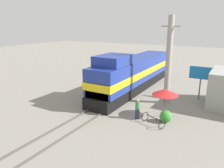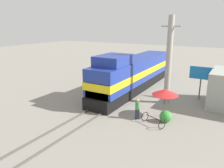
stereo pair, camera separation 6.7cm
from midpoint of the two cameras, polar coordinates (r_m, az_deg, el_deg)
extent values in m
plane|color=gray|center=(22.73, 1.37, -3.95)|extent=(120.00, 120.00, 0.00)
cube|color=#4C4742|center=(23.04, -0.20, -3.48)|extent=(0.08, 28.93, 0.15)
cube|color=#4C4742|center=(22.39, 2.98, -4.07)|extent=(0.08, 28.93, 0.15)
cube|color=black|center=(26.16, 5.81, -0.09)|extent=(2.65, 16.84, 1.15)
cube|color=navy|center=(25.72, 5.92, 3.89)|extent=(2.88, 16.16, 2.56)
cube|color=yellow|center=(25.77, 5.91, 3.33)|extent=(2.92, 16.33, 0.70)
cube|color=yellow|center=(19.94, -2.34, -1.15)|extent=(2.45, 2.36, 1.41)
cube|color=navy|center=(20.97, 0.32, 6.24)|extent=(2.71, 3.70, 0.96)
cylinder|color=#9E998E|center=(21.34, 14.46, 5.85)|extent=(0.55, 0.55, 8.34)
cube|color=#9E998E|center=(21.08, 15.05, 14.37)|extent=(1.80, 0.12, 0.12)
cylinder|color=#4C4C4C|center=(18.65, 13.44, -5.03)|extent=(0.05, 0.05, 2.32)
cone|color=red|center=(18.32, 13.64, -1.99)|extent=(2.15, 2.15, 0.48)
cube|color=#595959|center=(24.07, 21.82, -1.28)|extent=(0.12, 0.12, 2.16)
cube|color=#1972BF|center=(23.67, 22.23, 2.69)|extent=(2.30, 0.08, 1.27)
sphere|color=#388C38|center=(17.96, 13.75, -8.19)|extent=(0.97, 0.97, 0.97)
cube|color=#2D3347|center=(18.15, 6.49, -7.79)|extent=(0.30, 0.20, 0.83)
cylinder|color=#337F3F|center=(17.87, 6.56, -5.60)|extent=(0.34, 0.34, 0.66)
sphere|color=tan|center=(17.72, 6.60, -4.24)|extent=(0.24, 0.24, 0.24)
torus|color=black|center=(16.79, 12.84, -10.23)|extent=(0.35, 0.72, 0.77)
torus|color=black|center=(17.86, 8.53, -8.40)|extent=(0.35, 0.72, 0.77)
cube|color=black|center=(17.22, 10.65, -8.61)|extent=(1.39, 0.62, 0.04)
cylinder|color=black|center=(17.07, 11.40, -9.20)|extent=(0.04, 0.04, 0.32)
camera|label=1|loc=(0.03, -90.10, -0.03)|focal=35.00mm
camera|label=2|loc=(0.03, 89.90, 0.03)|focal=35.00mm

